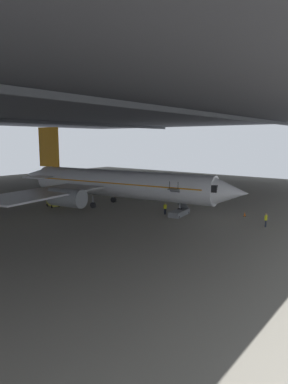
{
  "coord_description": "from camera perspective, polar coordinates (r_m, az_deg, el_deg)",
  "views": [
    {
      "loc": [
        -36.87,
        -36.65,
        10.2
      ],
      "look_at": [
        0.96,
        -6.32,
        2.68
      ],
      "focal_mm": 31.59,
      "sensor_mm": 36.0,
      "label": 1
    }
  ],
  "objects": [
    {
      "name": "ground_plane",
      "position": [
        52.97,
        -6.0,
        -2.33
      ],
      "size": [
        110.0,
        110.0,
        0.0
      ],
      "primitive_type": "plane",
      "color": "gray"
    },
    {
      "name": "baggage_tug",
      "position": [
        53.61,
        -15.1,
        -1.89
      ],
      "size": [
        1.67,
        2.4,
        0.9
      ],
      "color": "yellow",
      "rests_on": "ground_plane"
    },
    {
      "name": "hangar_structure",
      "position": [
        62.57,
        -15.52,
        12.94
      ],
      "size": [
        121.0,
        99.0,
        15.68
      ],
      "color": "#4C4F54",
      "rests_on": "ground_plane"
    },
    {
      "name": "crew_worker_by_stairs",
      "position": [
        46.65,
        3.57,
        -2.71
      ],
      "size": [
        0.53,
        0.31,
        1.58
      ],
      "color": "#232838",
      "rests_on": "ground_plane"
    },
    {
      "name": "traffic_cone_orange",
      "position": [
        47.41,
        16.65,
        -3.62
      ],
      "size": [
        0.36,
        0.36,
        0.6
      ],
      "color": "black",
      "rests_on": "ground_plane"
    },
    {
      "name": "airplane_main",
      "position": [
        51.64,
        -4.86,
        1.44
      ],
      "size": [
        38.61,
        39.63,
        12.28
      ],
      "color": "white",
      "rests_on": "ground_plane"
    },
    {
      "name": "boarding_stairs",
      "position": [
        46.17,
        5.92,
        -3.05
      ],
      "size": [
        4.53,
        2.07,
        4.83
      ],
      "color": "slate",
      "rests_on": "ground_plane"
    },
    {
      "name": "crew_worker_near_nose",
      "position": [
        42.32,
        19.87,
        -4.35
      ],
      "size": [
        0.55,
        0.23,
        1.66
      ],
      "color": "#232838",
      "rests_on": "ground_plane"
    }
  ]
}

